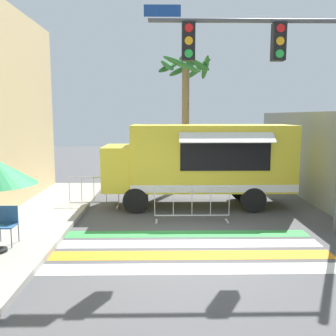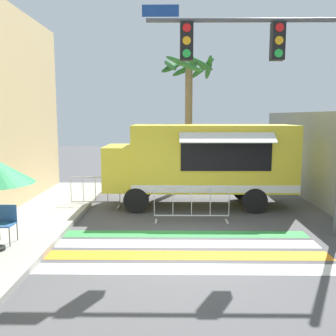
{
  "view_description": "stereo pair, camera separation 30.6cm",
  "coord_description": "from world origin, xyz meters",
  "px_view_note": "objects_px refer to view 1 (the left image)",
  "views": [
    {
      "loc": [
        -0.65,
        -8.4,
        3.09
      ],
      "look_at": [
        -0.47,
        2.77,
        1.54
      ],
      "focal_mm": 40.0,
      "sensor_mm": 36.0,
      "label": 1
    },
    {
      "loc": [
        -0.34,
        -8.4,
        3.09
      ],
      "look_at": [
        -0.47,
        2.77,
        1.54
      ],
      "focal_mm": 40.0,
      "sensor_mm": 36.0,
      "label": 2
    }
  ],
  "objects_px": {
    "folding_chair": "(7,221)",
    "palm_tree": "(186,89)",
    "traffic_signal_pole": "(278,71)",
    "barricade_front": "(192,204)",
    "barricade_side": "(94,193)",
    "food_truck": "(197,159)"
  },
  "relations": [
    {
      "from": "folding_chair",
      "to": "palm_tree",
      "type": "relative_size",
      "value": 0.15
    },
    {
      "from": "food_truck",
      "to": "folding_chair",
      "type": "distance_m",
      "value": 6.46
    },
    {
      "from": "barricade_front",
      "to": "palm_tree",
      "type": "xyz_separation_m",
      "value": [
        0.12,
        5.28,
        3.69
      ]
    },
    {
      "from": "barricade_front",
      "to": "traffic_signal_pole",
      "type": "bearing_deg",
      "value": -30.19
    },
    {
      "from": "palm_tree",
      "to": "barricade_side",
      "type": "bearing_deg",
      "value": -133.16
    },
    {
      "from": "traffic_signal_pole",
      "to": "folding_chair",
      "type": "relative_size",
      "value": 6.63
    },
    {
      "from": "traffic_signal_pole",
      "to": "barricade_side",
      "type": "distance_m",
      "value": 7.02
    },
    {
      "from": "food_truck",
      "to": "barricade_front",
      "type": "relative_size",
      "value": 2.86
    },
    {
      "from": "barricade_front",
      "to": "palm_tree",
      "type": "bearing_deg",
      "value": 88.72
    },
    {
      "from": "folding_chair",
      "to": "palm_tree",
      "type": "distance_m",
      "value": 9.49
    },
    {
      "from": "traffic_signal_pole",
      "to": "palm_tree",
      "type": "relative_size",
      "value": 1.02
    },
    {
      "from": "food_truck",
      "to": "folding_chair",
      "type": "xyz_separation_m",
      "value": [
        -4.8,
        -4.22,
        -0.95
      ]
    },
    {
      "from": "folding_chair",
      "to": "barricade_side",
      "type": "distance_m",
      "value": 4.19
    },
    {
      "from": "folding_chair",
      "to": "barricade_side",
      "type": "relative_size",
      "value": 0.52
    },
    {
      "from": "folding_chair",
      "to": "barricade_side",
      "type": "bearing_deg",
      "value": 67.16
    },
    {
      "from": "traffic_signal_pole",
      "to": "barricade_front",
      "type": "relative_size",
      "value": 2.61
    },
    {
      "from": "traffic_signal_pole",
      "to": "palm_tree",
      "type": "xyz_separation_m",
      "value": [
        -1.9,
        6.45,
        0.01
      ]
    },
    {
      "from": "barricade_front",
      "to": "palm_tree",
      "type": "height_order",
      "value": "palm_tree"
    },
    {
      "from": "barricade_front",
      "to": "folding_chair",
      "type": "bearing_deg",
      "value": -153.64
    },
    {
      "from": "folding_chair",
      "to": "food_truck",
      "type": "bearing_deg",
      "value": 36.63
    },
    {
      "from": "barricade_side",
      "to": "food_truck",
      "type": "bearing_deg",
      "value": 3.97
    },
    {
      "from": "food_truck",
      "to": "barricade_side",
      "type": "distance_m",
      "value": 3.68
    }
  ]
}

